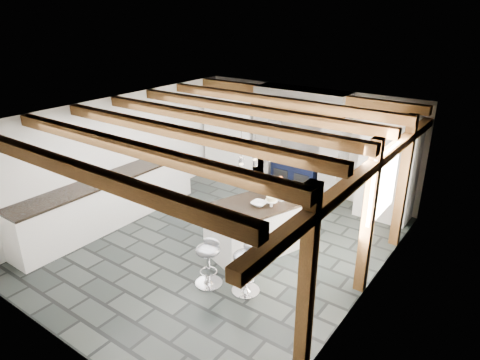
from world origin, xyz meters
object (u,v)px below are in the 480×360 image
Objects in this scene: kitchen_island at (260,225)px; range_cooker at (298,174)px; bar_stool_near at (246,264)px; bar_stool_far at (208,257)px.

range_cooker is at bearing 123.39° from kitchen_island.
bar_stool_far is (-0.55, -0.18, -0.00)m from bar_stool_near.
range_cooker is 1.32× the size of bar_stool_near.
bar_stool_far is (-0.05, -1.29, 0.02)m from kitchen_island.
bar_stool_near is (0.51, -1.11, 0.02)m from kitchen_island.
range_cooker is at bearing 81.90° from bar_stool_far.
kitchen_island reaches higher than bar_stool_far.
range_cooker is at bearing 120.90° from bar_stool_near.
bar_stool_far is at bearing -81.45° from range_cooker.
range_cooker is 1.33× the size of bar_stool_far.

